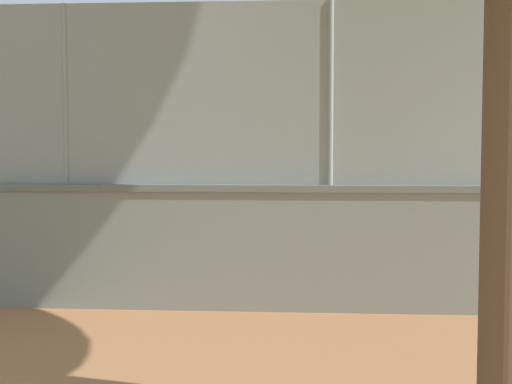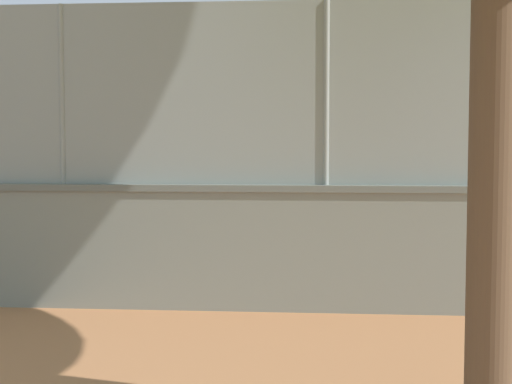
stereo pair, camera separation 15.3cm
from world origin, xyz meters
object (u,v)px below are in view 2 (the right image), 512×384
at_px(player_at_service_line, 342,218).
at_px(sports_ball, 443,301).
at_px(player_crossing_court, 404,185).
at_px(player_near_wall_returning, 255,195).

distance_m(player_at_service_line, sports_ball, 2.29).
xyz_separation_m(player_at_service_line, player_crossing_court, (-2.04, -9.77, -0.05)).
distance_m(player_near_wall_returning, player_crossing_court, 5.74).
relative_size(player_crossing_court, sports_ball, 9.85).
bearing_deg(player_at_service_line, sports_ball, 123.13).
relative_size(player_near_wall_returning, player_crossing_court, 1.01).
xyz_separation_m(player_near_wall_returning, sports_ball, (-2.91, 7.26, -0.79)).
bearing_deg(player_at_service_line, player_crossing_court, -101.82).
bearing_deg(sports_ball, player_at_service_line, -56.87).
relative_size(player_at_service_line, player_crossing_court, 1.05).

